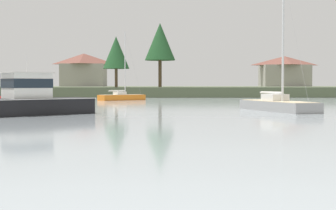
{
  "coord_description": "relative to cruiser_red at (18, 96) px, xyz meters",
  "views": [
    {
      "loc": [
        -9.6,
        -10.05,
        2.27
      ],
      "look_at": [
        -9.24,
        25.5,
        0.82
      ],
      "focal_mm": 53.94,
      "sensor_mm": 36.0,
      "label": 1
    }
  ],
  "objects": [
    {
      "name": "shore_tree_far_left",
      "position": [
        14.52,
        10.17,
        7.49
      ],
      "size": [
        4.67,
        4.67,
        9.01
      ],
      "color": "brown",
      "rests_on": "far_shore_bank"
    },
    {
      "name": "sailboat_grey",
      "position": [
        32.69,
        -36.36,
        -0.15
      ],
      "size": [
        5.3,
        9.82,
        11.99
      ],
      "color": "gray",
      "rests_on": "ground"
    },
    {
      "name": "far_shore_bank",
      "position": [
        32.43,
        34.86,
        0.48
      ],
      "size": [
        226.17,
        55.38,
        1.78
      ],
      "primitive_type": "cube",
      "color": "#4C563D",
      "rests_on": "ground"
    },
    {
      "name": "shore_tree_far_right",
      "position": [
        22.27,
        16.05,
        9.9
      ],
      "size": [
        5.75,
        5.75,
        12.1
      ],
      "color": "brown",
      "rests_on": "far_shore_bank"
    },
    {
      "name": "cruiser_black",
      "position": [
        12.27,
        -42.55,
        0.29
      ],
      "size": [
        9.96,
        8.99,
        5.52
      ],
      "color": "black",
      "rests_on": "ground"
    },
    {
      "name": "sailboat_orange",
      "position": [
        16.9,
        -6.99,
        -0.18
      ],
      "size": [
        6.76,
        5.84,
        10.45
      ],
      "color": "orange",
      "rests_on": "ground"
    },
    {
      "name": "cruiser_red",
      "position": [
        0.0,
        0.0,
        0.0
      ],
      "size": [
        7.16,
        3.19,
        3.73
      ],
      "color": "#B2231E",
      "rests_on": "ground"
    },
    {
      "name": "cottage_behind_trees",
      "position": [
        52.84,
        44.89,
        5.23
      ],
      "size": [
        12.09,
        9.78,
        7.47
      ],
      "color": "#9E998E",
      "rests_on": "far_shore_bank"
    },
    {
      "name": "cottage_near_water",
      "position": [
        3.22,
        45.78,
        5.59
      ],
      "size": [
        11.3,
        9.87,
        8.15
      ],
      "color": "#9E998E",
      "rests_on": "far_shore_bank"
    }
  ]
}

